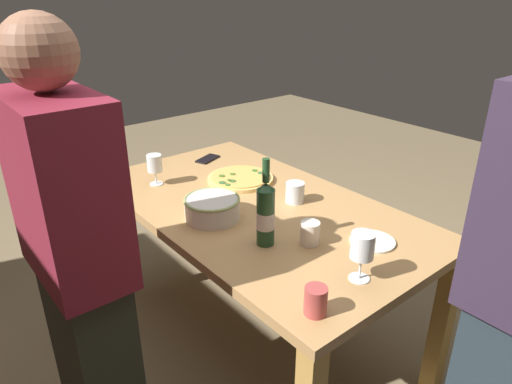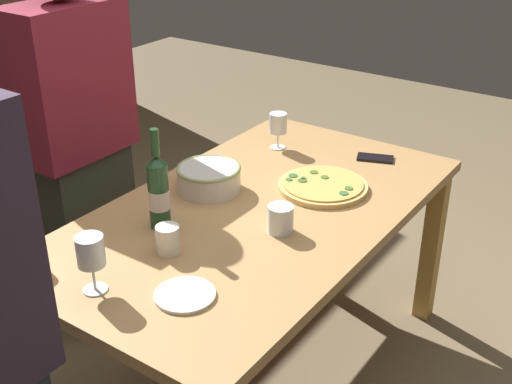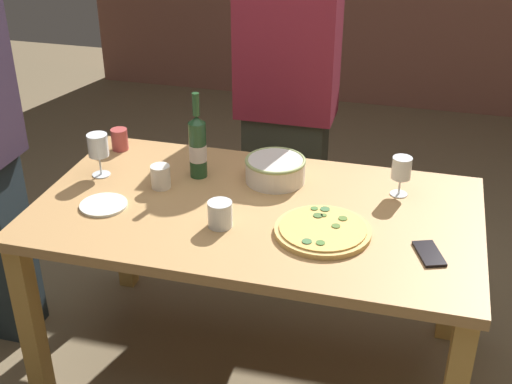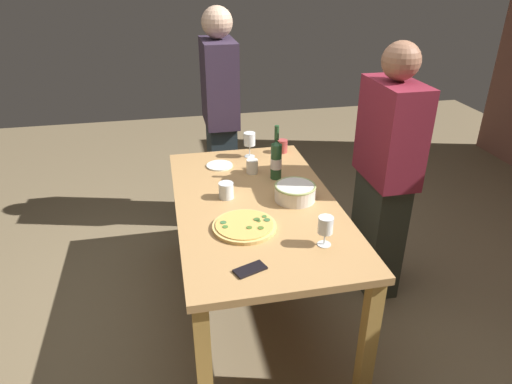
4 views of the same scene
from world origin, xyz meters
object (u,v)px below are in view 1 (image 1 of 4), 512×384
at_px(serving_bowl, 212,207).
at_px(cup_ceramic, 310,233).
at_px(cup_spare, 295,192).
at_px(cup_amber, 316,301).
at_px(cell_phone, 208,159).
at_px(wine_glass_by_bottle, 155,165).
at_px(wine_bottle, 266,213).
at_px(pizza, 240,178).
at_px(dining_table, 256,223).
at_px(wine_glass_near_pizza, 362,248).
at_px(side_plate, 372,241).
at_px(person_host, 79,267).

height_order(serving_bowl, cup_ceramic, serving_bowl).
xyz_separation_m(serving_bowl, cup_spare, (-0.10, -0.38, -0.00)).
distance_m(cup_amber, cell_phone, 1.40).
bearing_deg(cup_ceramic, wine_glass_by_bottle, 11.26).
bearing_deg(wine_bottle, serving_bowl, 6.95).
relative_size(pizza, wine_glass_by_bottle, 2.16).
relative_size(dining_table, cup_ceramic, 17.68).
height_order(wine_bottle, wine_glass_near_pizza, wine_bottle).
relative_size(serving_bowl, side_plate, 1.37).
relative_size(pizza, cup_spare, 3.55).
distance_m(dining_table, cup_spare, 0.23).
relative_size(cup_amber, cell_phone, 0.64).
bearing_deg(person_host, cup_spare, -5.86).
xyz_separation_m(cup_spare, side_plate, (-0.45, 0.02, -0.04)).
relative_size(cup_ceramic, person_host, 0.06).
distance_m(wine_bottle, side_plate, 0.43).
height_order(cup_ceramic, person_host, person_host).
distance_m(wine_bottle, person_host, 0.67).
height_order(cup_spare, side_plate, cup_spare).
relative_size(wine_bottle, cell_phone, 2.39).
height_order(wine_bottle, wine_glass_by_bottle, wine_bottle).
bearing_deg(cell_phone, cup_spare, -20.83).
bearing_deg(person_host, dining_table, -0.00).
xyz_separation_m(wine_bottle, cup_spare, (0.20, -0.34, -0.08)).
bearing_deg(cup_spare, wine_glass_by_bottle, 33.92).
bearing_deg(wine_bottle, cup_ceramic, -129.57).
xyz_separation_m(wine_glass_by_bottle, side_plate, (-1.03, -0.37, -0.10)).
xyz_separation_m(cup_amber, cup_ceramic, (0.30, -0.28, -0.00)).
distance_m(pizza, cup_amber, 1.05).
xyz_separation_m(cup_amber, cell_phone, (1.31, -0.49, -0.04)).
xyz_separation_m(pizza, wine_glass_by_bottle, (0.23, 0.35, 0.09)).
distance_m(cup_amber, side_plate, 0.49).
height_order(cup_spare, person_host, person_host).
bearing_deg(wine_glass_near_pizza, person_host, 50.94).
relative_size(serving_bowl, wine_glass_by_bottle, 1.55).
distance_m(cup_ceramic, cell_phone, 1.03).
height_order(wine_bottle, cell_phone, wine_bottle).
distance_m(cup_spare, side_plate, 0.45).
xyz_separation_m(cell_phone, person_host, (-0.69, 0.97, 0.05)).
xyz_separation_m(side_plate, person_host, (0.47, 0.95, 0.05)).
xyz_separation_m(wine_bottle, person_host, (0.21, 0.63, -0.08)).
relative_size(wine_bottle, wine_glass_near_pizza, 1.98).
xyz_separation_m(wine_bottle, cell_phone, (0.90, -0.34, -0.12)).
relative_size(serving_bowl, cup_spare, 2.55).
height_order(wine_glass_by_bottle, cell_phone, wine_glass_by_bottle).
bearing_deg(wine_glass_by_bottle, wine_glass_near_pizza, -173.08).
bearing_deg(wine_glass_by_bottle, cup_spare, -146.08).
xyz_separation_m(pizza, wine_bottle, (-0.55, 0.30, 0.12)).
bearing_deg(side_plate, person_host, 63.90).
xyz_separation_m(serving_bowl, wine_glass_near_pizza, (-0.68, -0.13, 0.07)).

